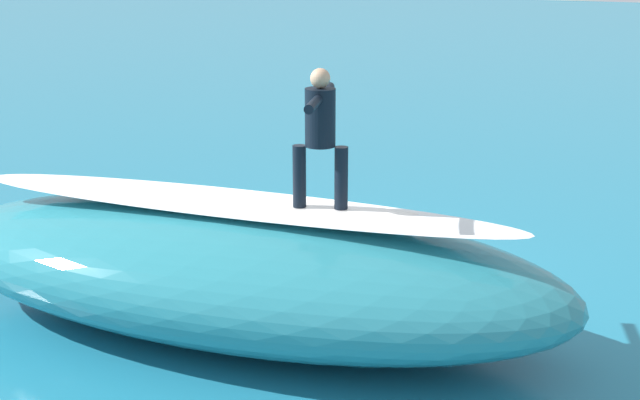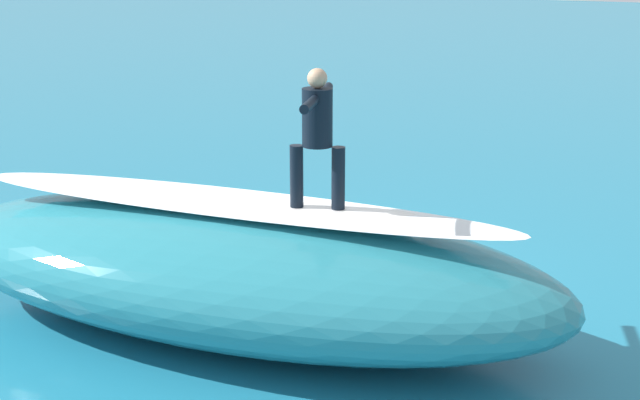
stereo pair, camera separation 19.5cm
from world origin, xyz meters
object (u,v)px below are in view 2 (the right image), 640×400
(surfer_riding, at_px, (317,128))
(surfboard_paddling, at_px, (322,242))
(surfboard_riding, at_px, (317,212))
(surfer_paddling, at_px, (316,234))

(surfer_riding, relative_size, surfboard_paddling, 0.76)
(surfboard_riding, relative_size, surfboard_paddling, 1.15)
(surfer_riding, xyz_separation_m, surfboard_paddling, (1.46, -2.94, -2.42))
(surfboard_riding, bearing_deg, surfboard_paddling, -80.82)
(surfer_paddling, bearing_deg, surfer_riding, -129.59)
(surfboard_riding, relative_size, surfer_paddling, 1.50)
(surfer_riding, xyz_separation_m, surfer_paddling, (1.50, -2.83, -2.26))
(surfer_riding, height_order, surfer_paddling, surfer_riding)
(surfboard_paddling, relative_size, surfer_paddling, 1.30)
(surfboard_paddling, bearing_deg, surfboard_riding, -131.20)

